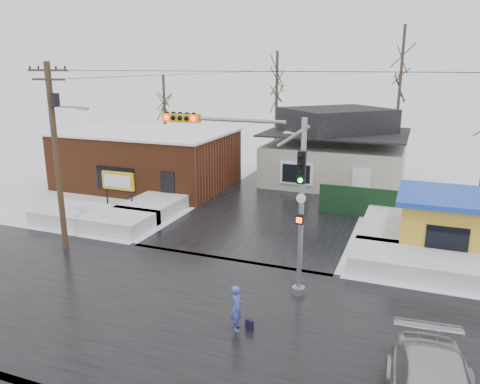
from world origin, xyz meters
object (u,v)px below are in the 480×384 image
(kiosk, at_px, (446,222))
(pedestrian, at_px, (237,308))
(utility_pole, at_px, (57,147))
(traffic_signal, at_px, (262,180))
(marquee_sign, at_px, (118,182))

(kiosk, distance_m, pedestrian, 12.38)
(utility_pole, xyz_separation_m, pedestrian, (10.60, -3.81, -4.29))
(traffic_signal, bearing_deg, marquee_sign, 150.28)
(marquee_sign, bearing_deg, utility_pole, -79.87)
(utility_pole, bearing_deg, marquee_sign, 100.13)
(traffic_signal, bearing_deg, kiosk, 44.84)
(traffic_signal, xyz_separation_m, utility_pole, (-10.36, 0.53, 0.57))
(marquee_sign, xyz_separation_m, kiosk, (18.50, 0.50, -0.46))
(utility_pole, distance_m, marquee_sign, 6.87)
(utility_pole, distance_m, pedestrian, 12.05)
(traffic_signal, height_order, pedestrian, traffic_signal)
(utility_pole, height_order, marquee_sign, utility_pole)
(traffic_signal, height_order, kiosk, traffic_signal)
(utility_pole, height_order, kiosk, utility_pole)
(marquee_sign, relative_size, pedestrian, 1.56)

